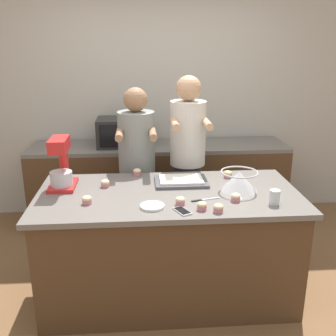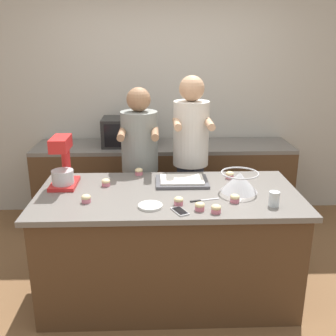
{
  "view_description": "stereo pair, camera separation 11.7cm",
  "coord_description": "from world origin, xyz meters",
  "px_view_note": "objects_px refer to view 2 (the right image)",
  "views": [
    {
      "loc": [
        -0.21,
        -2.77,
        1.99
      ],
      "look_at": [
        0.0,
        0.05,
        1.06
      ],
      "focal_mm": 42.0,
      "sensor_mm": 36.0,
      "label": 1
    },
    {
      "loc": [
        -0.1,
        -2.77,
        1.99
      ],
      "look_at": [
        0.0,
        0.05,
        1.06
      ],
      "focal_mm": 42.0,
      "sensor_mm": 36.0,
      "label": 2
    }
  ],
  "objects_px": {
    "cupcake_2": "(216,209)",
    "knife": "(203,200)",
    "person_left": "(140,169)",
    "stand_mixer": "(63,165)",
    "person_right": "(190,162)",
    "mixing_bowl": "(239,181)",
    "cell_phone": "(180,211)",
    "cupcake_7": "(86,198)",
    "small_plate": "(150,206)",
    "cupcake_0": "(139,171)",
    "cupcake_3": "(106,182)",
    "baking_tray": "(182,181)",
    "microwave_oven": "(128,132)",
    "cupcake_5": "(200,206)",
    "cupcake_6": "(230,175)",
    "cupcake_1": "(235,198)",
    "cupcake_4": "(179,201)",
    "drinking_glass": "(274,199)"
  },
  "relations": [
    {
      "from": "baking_tray",
      "to": "cupcake_7",
      "type": "distance_m",
      "value": 0.8
    },
    {
      "from": "cupcake_2",
      "to": "cupcake_0",
      "type": "bearing_deg",
      "value": 124.22
    },
    {
      "from": "small_plate",
      "to": "mixing_bowl",
      "type": "bearing_deg",
      "value": 22.34
    },
    {
      "from": "cell_phone",
      "to": "cupcake_3",
      "type": "relative_size",
      "value": 2.37
    },
    {
      "from": "microwave_oven",
      "to": "cupcake_2",
      "type": "bearing_deg",
      "value": -68.47
    },
    {
      "from": "cupcake_3",
      "to": "cupcake_5",
      "type": "height_order",
      "value": "same"
    },
    {
      "from": "microwave_oven",
      "to": "knife",
      "type": "height_order",
      "value": "microwave_oven"
    },
    {
      "from": "mixing_bowl",
      "to": "cupcake_1",
      "type": "distance_m",
      "value": 0.23
    },
    {
      "from": "cupcake_4",
      "to": "cupcake_6",
      "type": "height_order",
      "value": "same"
    },
    {
      "from": "person_left",
      "to": "cupcake_5",
      "type": "height_order",
      "value": "person_left"
    },
    {
      "from": "knife",
      "to": "person_left",
      "type": "bearing_deg",
      "value": 118.7
    },
    {
      "from": "knife",
      "to": "stand_mixer",
      "type": "bearing_deg",
      "value": 162.03
    },
    {
      "from": "cell_phone",
      "to": "cupcake_5",
      "type": "distance_m",
      "value": 0.14
    },
    {
      "from": "cell_phone",
      "to": "cupcake_2",
      "type": "xyz_separation_m",
      "value": [
        0.24,
        -0.02,
        0.02
      ]
    },
    {
      "from": "person_right",
      "to": "cupcake_0",
      "type": "height_order",
      "value": "person_right"
    },
    {
      "from": "cupcake_2",
      "to": "knife",
      "type": "bearing_deg",
      "value": 106.68
    },
    {
      "from": "baking_tray",
      "to": "microwave_oven",
      "type": "relative_size",
      "value": 0.79
    },
    {
      "from": "stand_mixer",
      "to": "cupcake_4",
      "type": "height_order",
      "value": "stand_mixer"
    },
    {
      "from": "cupcake_3",
      "to": "cupcake_5",
      "type": "bearing_deg",
      "value": -35.49
    },
    {
      "from": "knife",
      "to": "mixing_bowl",
      "type": "bearing_deg",
      "value": 30.49
    },
    {
      "from": "stand_mixer",
      "to": "cupcake_6",
      "type": "height_order",
      "value": "stand_mixer"
    },
    {
      "from": "microwave_oven",
      "to": "knife",
      "type": "relative_size",
      "value": 2.46
    },
    {
      "from": "drinking_glass",
      "to": "person_left",
      "type": "bearing_deg",
      "value": 134.34
    },
    {
      "from": "cupcake_4",
      "to": "cupcake_7",
      "type": "distance_m",
      "value": 0.66
    },
    {
      "from": "small_plate",
      "to": "cupcake_1",
      "type": "distance_m",
      "value": 0.61
    },
    {
      "from": "small_plate",
      "to": "cupcake_0",
      "type": "height_order",
      "value": "cupcake_0"
    },
    {
      "from": "person_right",
      "to": "cupcake_3",
      "type": "relative_size",
      "value": 25.03
    },
    {
      "from": "cupcake_4",
      "to": "cupcake_7",
      "type": "xyz_separation_m",
      "value": [
        -0.66,
        0.07,
        0.0
      ]
    },
    {
      "from": "cupcake_2",
      "to": "cupcake_6",
      "type": "height_order",
      "value": "same"
    },
    {
      "from": "cupcake_3",
      "to": "cupcake_6",
      "type": "distance_m",
      "value": 1.02
    },
    {
      "from": "knife",
      "to": "cupcake_5",
      "type": "distance_m",
      "value": 0.17
    },
    {
      "from": "baking_tray",
      "to": "cupcake_3",
      "type": "height_order",
      "value": "cupcake_3"
    },
    {
      "from": "stand_mixer",
      "to": "baking_tray",
      "type": "bearing_deg",
      "value": 1.35
    },
    {
      "from": "stand_mixer",
      "to": "person_right",
      "type": "bearing_deg",
      "value": 26.86
    },
    {
      "from": "drinking_glass",
      "to": "knife",
      "type": "height_order",
      "value": "drinking_glass"
    },
    {
      "from": "cell_phone",
      "to": "cupcake_7",
      "type": "relative_size",
      "value": 2.37
    },
    {
      "from": "cupcake_3",
      "to": "knife",
      "type": "bearing_deg",
      "value": -24.0
    },
    {
      "from": "person_left",
      "to": "knife",
      "type": "height_order",
      "value": "person_left"
    },
    {
      "from": "microwave_oven",
      "to": "small_plate",
      "type": "distance_m",
      "value": 1.68
    },
    {
      "from": "person_right",
      "to": "cell_phone",
      "type": "xyz_separation_m",
      "value": [
        -0.17,
        -1.07,
        -0.01
      ]
    },
    {
      "from": "small_plate",
      "to": "cupcake_6",
      "type": "xyz_separation_m",
      "value": [
        0.66,
        0.57,
        0.02
      ]
    },
    {
      "from": "mixing_bowl",
      "to": "small_plate",
      "type": "relative_size",
      "value": 1.7
    },
    {
      "from": "person_right",
      "to": "cupcake_5",
      "type": "bearing_deg",
      "value": -91.69
    },
    {
      "from": "stand_mixer",
      "to": "knife",
      "type": "bearing_deg",
      "value": -17.97
    },
    {
      "from": "baking_tray",
      "to": "cupcake_0",
      "type": "distance_m",
      "value": 0.42
    },
    {
      "from": "cupcake_1",
      "to": "cupcake_2",
      "type": "relative_size",
      "value": 1.0
    },
    {
      "from": "drinking_glass",
      "to": "cupcake_7",
      "type": "height_order",
      "value": "drinking_glass"
    },
    {
      "from": "mixing_bowl",
      "to": "cupcake_2",
      "type": "height_order",
      "value": "mixing_bowl"
    },
    {
      "from": "cupcake_1",
      "to": "cupcake_5",
      "type": "relative_size",
      "value": 1.0
    },
    {
      "from": "small_plate",
      "to": "knife",
      "type": "xyz_separation_m",
      "value": [
        0.38,
        0.1,
        -0.01
      ]
    }
  ]
}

